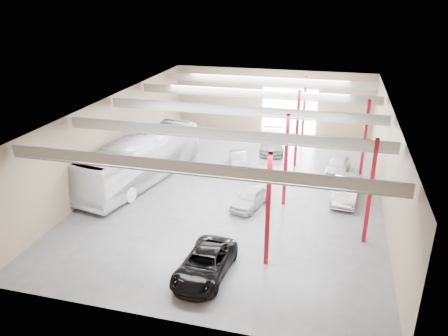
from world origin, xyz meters
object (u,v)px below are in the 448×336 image
at_px(coach_bus, 142,159).
at_px(car_row_a, 251,197).
at_px(car_row_c, 272,142).
at_px(black_sedan, 205,264).
at_px(car_row_b, 238,160).
at_px(car_right_far, 338,165).
at_px(car_right_near, 346,189).

distance_m(coach_bus, car_row_a, 10.09).
bearing_deg(car_row_c, black_sedan, -98.83).
height_order(car_row_b, car_row_c, car_row_c).
distance_m(car_row_a, car_right_far, 10.26).
relative_size(car_row_a, car_row_b, 1.06).
bearing_deg(coach_bus, black_sedan, -40.89).
relative_size(coach_bus, car_right_near, 2.69).
height_order(car_row_b, car_right_near, car_right_near).
height_order(coach_bus, car_row_c, coach_bus).
relative_size(car_row_a, car_right_near, 0.81).
height_order(car_row_a, car_row_b, car_row_a).
bearing_deg(car_row_b, black_sedan, -101.74).
distance_m(car_row_b, car_right_near, 10.54).
distance_m(coach_bus, black_sedan, 14.47).
relative_size(black_sedan, car_row_b, 1.36).
bearing_deg(black_sedan, car_row_c, 92.81).
relative_size(black_sedan, car_right_near, 1.05).
xyz_separation_m(black_sedan, car_row_c, (0.44, 21.75, 0.09)).
xyz_separation_m(car_right_near, car_right_far, (-0.65, 5.20, -0.11)).
bearing_deg(car_right_far, coach_bus, -151.83).
xyz_separation_m(coach_bus, car_row_c, (9.38, 10.44, -1.10)).
xyz_separation_m(coach_bus, black_sedan, (8.94, -11.32, -1.19)).
distance_m(black_sedan, car_right_near, 14.27).
height_order(coach_bus, car_row_b, coach_bus).
relative_size(coach_bus, car_row_b, 3.49).
xyz_separation_m(coach_bus, car_right_far, (15.94, 5.93, -1.20)).
relative_size(car_row_c, car_right_near, 1.12).
relative_size(black_sedan, car_row_a, 1.29).
bearing_deg(car_row_c, car_row_a, -95.99).
bearing_deg(car_row_c, car_right_near, -61.07).
distance_m(black_sedan, car_row_a, 9.09).
bearing_deg(car_row_b, coach_bus, -161.67).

